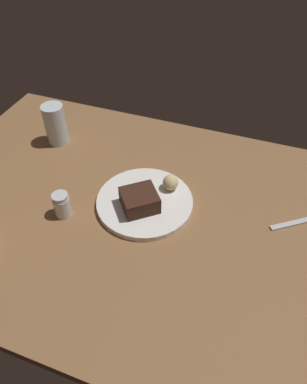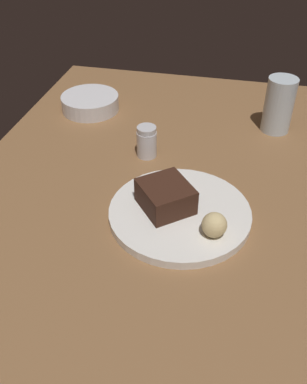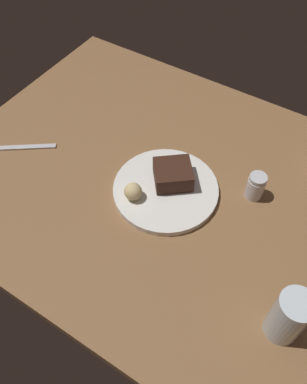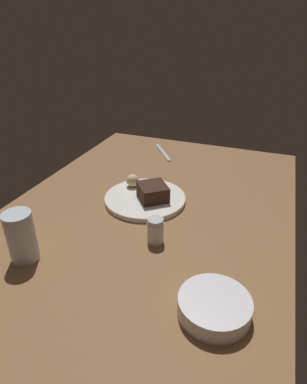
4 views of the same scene
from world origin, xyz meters
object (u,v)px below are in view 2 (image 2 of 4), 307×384
at_px(salt_shaker, 147,142).
at_px(bread_roll, 214,225).
at_px(dessert_plate, 180,213).
at_px(water_glass, 279,105).
at_px(side_bowl, 90,103).
at_px(chocolate_cake_slice, 168,197).

bearing_deg(salt_shaker, bread_roll, -144.06).
xyz_separation_m(dessert_plate, water_glass, (0.36, -0.17, 0.06)).
height_order(salt_shaker, water_glass, water_glass).
xyz_separation_m(bread_roll, side_bowl, (0.41, 0.36, -0.02)).
distance_m(bread_roll, salt_shaker, 0.29).
height_order(bread_roll, salt_shaker, salt_shaker).
height_order(dessert_plate, bread_roll, bread_roll).
height_order(salt_shaker, side_bowl, salt_shaker).
distance_m(bread_roll, water_glass, 0.42).
xyz_separation_m(salt_shaker, water_glass, (0.18, -0.27, 0.03)).
bearing_deg(bread_roll, salt_shaker, 35.94).
bearing_deg(salt_shaker, water_glass, -57.09).
xyz_separation_m(dessert_plate, salt_shaker, (0.18, 0.10, 0.03)).
bearing_deg(side_bowl, salt_shaker, -132.89).
relative_size(bread_roll, side_bowl, 0.29).
xyz_separation_m(chocolate_cake_slice, bread_roll, (-0.05, -0.09, -0.00)).
bearing_deg(bread_roll, side_bowl, 41.22).
xyz_separation_m(dessert_plate, bread_roll, (-0.05, -0.07, 0.03)).
relative_size(salt_shaker, water_glass, 0.54).
relative_size(chocolate_cake_slice, salt_shaker, 1.27).
bearing_deg(chocolate_cake_slice, salt_shaker, 24.40).
xyz_separation_m(chocolate_cake_slice, salt_shaker, (0.18, 0.08, -0.01)).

